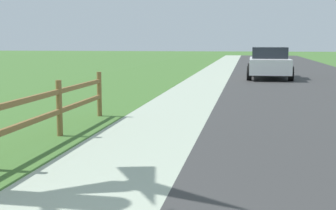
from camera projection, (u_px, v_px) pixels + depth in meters
The scene contains 5 objects.
ground_plane at pixel (232, 74), 26.09m from camera, with size 120.00×120.00×0.00m, color #406B2E.
road_asphalt at pixel (292, 72), 27.46m from camera, with size 7.00×66.00×0.01m, color #363636.
curb_concrete at pixel (184, 71), 28.55m from camera, with size 6.00×66.00×0.01m, color #A3B09B.
grass_verge at pixel (160, 70), 28.80m from camera, with size 5.00×66.00×0.00m, color #406B2E.
parked_suv_white at pixel (269, 63), 22.55m from camera, with size 2.13×4.49×1.52m.
Camera 1 is at (0.89, -1.32, 1.78)m, focal length 49.67 mm.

